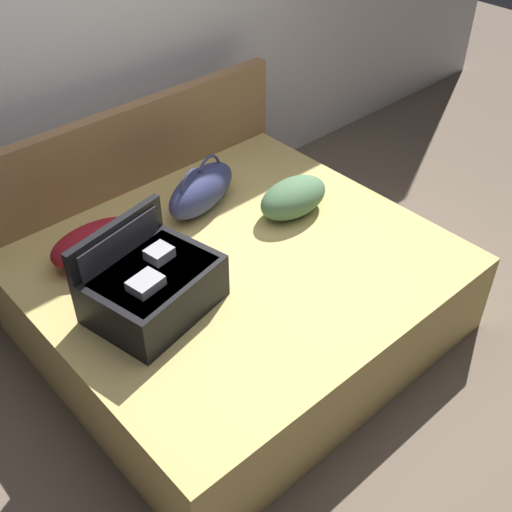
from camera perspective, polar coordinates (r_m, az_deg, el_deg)
name	(u,v)px	position (r m, az deg, el deg)	size (l,w,h in m)	color
ground_plane	(289,366)	(3.41, 3.02, -9.83)	(12.00, 12.00, 0.00)	#6B5B4C
back_wall	(87,38)	(3.80, -14.93, 18.40)	(8.00, 0.10, 2.60)	silver
bed	(239,294)	(3.44, -1.52, -3.40)	(2.01, 1.81, 0.49)	tan
headboard	(135,184)	(3.91, -10.77, 6.40)	(2.05, 0.08, 0.99)	olive
hard_case_large	(152,285)	(2.95, -9.33, -2.60)	(0.65, 0.55, 0.41)	black
duffel_bag	(201,190)	(3.59, -4.93, 5.95)	(0.58, 0.37, 0.29)	navy
pillow_near_headboard	(293,197)	(3.56, 3.38, 5.28)	(0.44, 0.26, 0.19)	#4C724C
pillow_center_head	(100,243)	(3.32, -13.87, 1.18)	(0.51, 0.26, 0.20)	maroon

